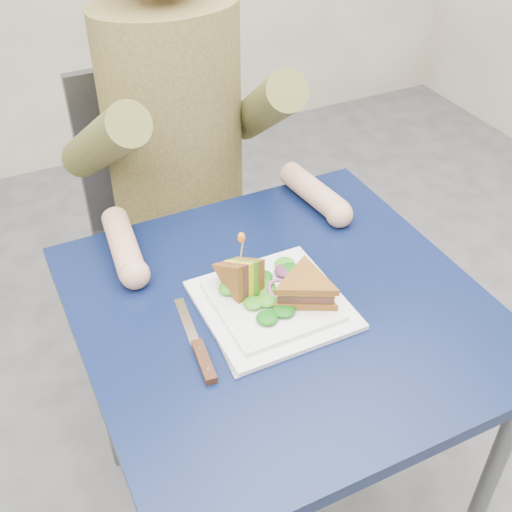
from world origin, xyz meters
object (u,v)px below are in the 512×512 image
diner (174,100)px  sandwich_upright (242,277)px  knife (201,353)px  plate (272,303)px  fork (222,343)px  table (282,335)px  sandwich_flat (305,288)px  chair (171,209)px

diner → sandwich_upright: diner is taller
diner → knife: diner is taller
plate → sandwich_upright: size_ratio=2.16×
fork → plate: bearing=20.9°
table → sandwich_upright: size_ratio=6.22×
diner → plate: 0.58m
diner → fork: (-0.14, -0.60, -0.18)m
sandwich_upright → sandwich_flat: bearing=-36.1°
sandwich_flat → sandwich_upright: (-0.10, 0.07, 0.01)m
sandwich_upright → fork: bearing=-132.0°
sandwich_flat → sandwich_upright: 0.12m
chair → knife: bearing=-104.7°
table → chair: (0.00, 0.67, -0.11)m
table → plate: plate is taller
table → sandwich_flat: 0.13m
sandwich_flat → knife: bearing=-172.0°
sandwich_flat → sandwich_upright: bearing=143.9°
diner → sandwich_flat: 0.59m
chair → fork: bearing=-101.6°
table → knife: (-0.19, -0.05, 0.09)m
chair → diner: 0.39m
fork → knife: bearing=-168.4°
fork → knife: 0.04m
sandwich_flat → fork: (-0.18, -0.02, -0.04)m
chair → plate: 0.69m
table → sandwich_upright: bearing=141.0°
plate → sandwich_upright: (-0.04, 0.05, 0.05)m
diner → sandwich_upright: size_ratio=6.18×
sandwich_flat → sandwich_upright: sandwich_upright is taller
table → fork: fork is taller
diner → sandwich_flat: size_ratio=4.07×
chair → fork: chair is taller
diner → plate: bearing=-92.2°
diner → fork: diner is taller
sandwich_upright → knife: 0.17m
sandwich_upright → diner: bearing=83.0°
plate → sandwich_flat: sandwich_flat is taller
chair → sandwich_upright: size_ratio=7.72×
table → sandwich_upright: sandwich_upright is taller
table → diner: size_ratio=1.01×
fork → table: bearing=16.4°
table → chair: 0.67m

